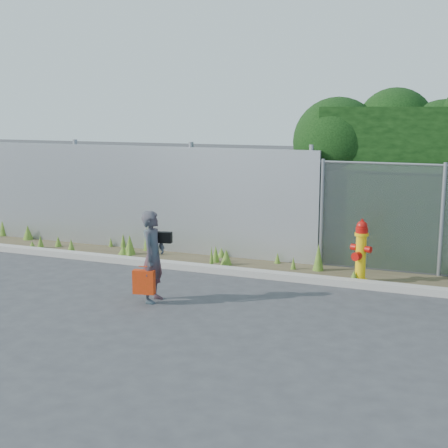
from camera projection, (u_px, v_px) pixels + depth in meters
ground at (209, 305)px, 9.58m from camera, size 80.00×80.00×0.00m
curb at (248, 273)px, 11.21m from camera, size 16.00×0.22×0.12m
weed_strip at (197, 256)px, 12.30m from camera, size 16.00×1.29×0.54m
corrugated_fence at (124, 197)px, 13.30m from camera, size 8.50×0.21×2.30m
fire_hydrant at (361, 252)px, 10.69m from camera, size 0.37×0.33×1.12m
woman at (153, 257)px, 9.63m from camera, size 0.37×0.54×1.43m
red_tote_bag at (144, 282)px, 9.54m from camera, size 0.34×0.12×0.44m
black_shoulder_bag at (165, 237)px, 9.67m from camera, size 0.23×0.10×0.17m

